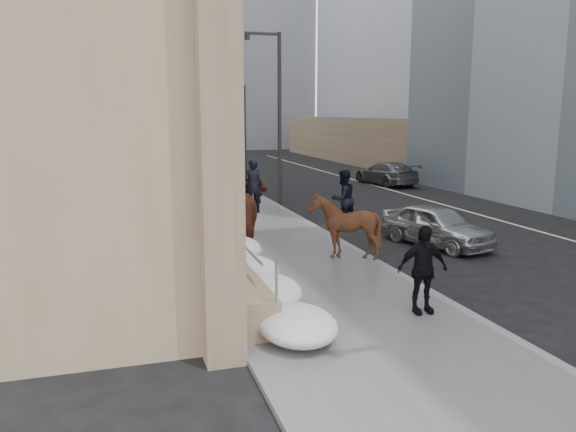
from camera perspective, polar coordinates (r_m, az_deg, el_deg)
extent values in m
plane|color=black|center=(13.19, 4.06, -8.95)|extent=(140.00, 140.00, 0.00)
cube|color=#545457|center=(22.48, -5.11, -0.67)|extent=(5.00, 80.00, 0.12)
cube|color=slate|center=(23.15, 1.25, -0.31)|extent=(0.24, 80.00, 0.12)
cube|color=#BFB78C|center=(26.66, 17.56, 0.51)|extent=(0.15, 70.00, 0.01)
cube|color=#8D7C5C|center=(31.94, -19.23, 18.21)|extent=(5.00, 44.00, 18.00)
cube|color=#73614A|center=(31.92, -12.83, 3.11)|extent=(1.10, 44.00, 0.90)
cylinder|color=silver|center=(31.86, -12.08, 4.76)|extent=(0.06, 42.00, 0.06)
cube|color=#73614A|center=(21.98, -13.22, 19.94)|extent=(0.70, 1.20, 16.20)
cube|color=black|center=(24.67, -12.96, 9.31)|extent=(0.20, 2.20, 4.50)
cube|color=#73614A|center=(29.54, 25.83, 4.79)|extent=(2.00, 80.00, 4.00)
cube|color=slate|center=(72.74, -10.65, 17.86)|extent=(30.00, 12.00, 28.00)
cube|color=gray|center=(83.80, -18.52, 13.75)|extent=(24.00, 12.00, 20.00)
cylinder|color=#2D2D30|center=(26.65, -0.86, 9.63)|extent=(0.18, 0.18, 8.00)
cube|color=#2D2D30|center=(26.67, -2.62, 18.02)|extent=(1.60, 0.15, 0.12)
cylinder|color=#2D2D30|center=(26.49, -4.16, 17.73)|extent=(0.24, 0.24, 0.30)
cylinder|color=#2D2D30|center=(46.20, -7.88, 9.87)|extent=(0.18, 0.18, 8.00)
cube|color=#2D2D30|center=(46.21, -9.02, 14.68)|extent=(1.60, 0.15, 0.12)
cylinder|color=#2D2D30|center=(46.10, -9.90, 14.48)|extent=(0.24, 0.24, 0.30)
cylinder|color=#2D2D30|center=(34.45, -4.44, 8.12)|extent=(0.20, 0.20, 6.00)
cylinder|color=#2D2D30|center=(34.08, -7.87, 12.74)|extent=(4.00, 0.16, 0.16)
imported|color=black|center=(33.85, -10.41, 11.83)|extent=(0.18, 0.22, 1.10)
ellipsoid|color=silver|center=(12.61, -2.13, -7.63)|extent=(1.50, 2.10, 0.68)
ellipsoid|color=silver|center=(16.37, -5.57, -3.37)|extent=(1.60, 2.20, 0.72)
ellipsoid|color=silver|center=(20.21, -8.11, -0.89)|extent=(1.40, 2.00, 0.64)
ellipsoid|color=silver|center=(24.12, -9.25, 1.06)|extent=(1.70, 2.30, 0.76)
ellipsoid|color=silver|center=(28.04, -10.57, 2.21)|extent=(1.50, 2.10, 0.66)
imported|color=#421D13|center=(17.95, -3.60, 0.49)|extent=(1.59, 2.88, 2.32)
imported|color=black|center=(17.98, -3.74, 3.05)|extent=(0.68, 0.49, 1.72)
imported|color=#3F2112|center=(16.66, 5.67, -1.02)|extent=(2.05, 2.16, 1.91)
imported|color=black|center=(16.66, 5.52, 1.78)|extent=(1.01, 0.90, 1.72)
imported|color=black|center=(12.37, 13.50, -5.29)|extent=(1.16, 0.55, 1.92)
imported|color=#B2B6BA|center=(19.27, 14.82, -0.93)|extent=(2.76, 4.35, 1.38)
imported|color=#56585D|center=(35.18, 9.92, 4.29)|extent=(2.58, 5.09, 1.42)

